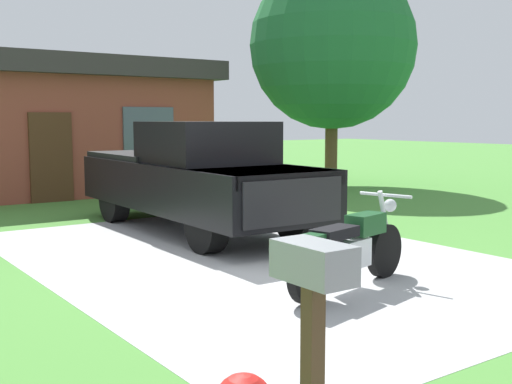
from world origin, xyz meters
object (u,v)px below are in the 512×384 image
at_px(neighbor_house, 20,125).
at_px(mailbox, 313,292).
at_px(motorcycle, 351,249).
at_px(pickup_truck, 194,176).
at_px(shade_tree, 333,46).

bearing_deg(neighbor_house, mailbox, -99.61).
distance_m(motorcycle, pickup_truck, 4.55).
relative_size(motorcycle, neighbor_house, 0.23).
xyz_separation_m(pickup_truck, shade_tree, (7.01, 4.20, 3.06)).
bearing_deg(motorcycle, shade_tree, 49.02).
height_order(pickup_truck, neighbor_house, neighbor_house).
bearing_deg(neighbor_house, shade_tree, -24.69).
bearing_deg(mailbox, shade_tree, 47.49).
bearing_deg(neighbor_house, pickup_truck, -84.14).
relative_size(motorcycle, shade_tree, 0.34).
distance_m(mailbox, shade_tree, 15.58).
distance_m(mailbox, neighbor_house, 15.09).
distance_m(shade_tree, neighbor_house, 8.88).
bearing_deg(shade_tree, mailbox, -132.51).
bearing_deg(pickup_truck, neighbor_house, 95.86).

